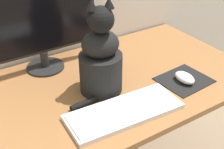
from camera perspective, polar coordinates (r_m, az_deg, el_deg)
name	(u,v)px	position (r m, az deg, el deg)	size (l,w,h in m)	color
desk	(86,108)	(1.33, -4.70, -6.21)	(1.48, 0.71, 0.74)	brown
monitor	(40,26)	(1.36, -12.97, 8.58)	(0.52, 0.17, 0.37)	black
keyboard	(124,111)	(1.14, 2.22, -6.71)	(0.44, 0.19, 0.02)	silver
mousepad_right	(184,80)	(1.37, 13.04, -0.98)	(0.22, 0.20, 0.00)	black
computer_mouse_right	(185,78)	(1.34, 13.15, -0.57)	(0.06, 0.10, 0.04)	white
cat	(101,59)	(1.20, -2.10, 2.87)	(0.28, 0.21, 0.39)	black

